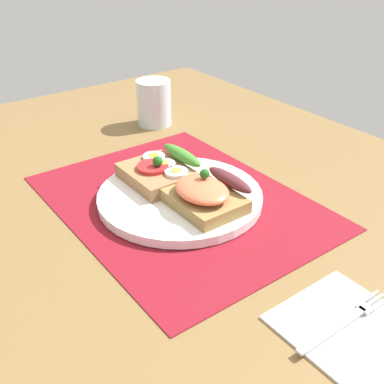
{
  "coord_description": "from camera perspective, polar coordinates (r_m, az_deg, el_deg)",
  "views": [
    {
      "loc": [
        49.88,
        -34.74,
        36.74
      ],
      "look_at": [
        3.0,
        0.0,
        3.15
      ],
      "focal_mm": 44.35,
      "sensor_mm": 36.0,
      "label": 1
    }
  ],
  "objects": [
    {
      "name": "placemat",
      "position": [
        0.71,
        -1.44,
        -1.13
      ],
      "size": [
        42.52,
        32.45,
        0.3
      ],
      "primitive_type": "cube",
      "color": "maroon",
      "rests_on": "ground_plane"
    },
    {
      "name": "fork",
      "position": [
        0.53,
        18.14,
        -14.39
      ],
      "size": [
        1.62,
        13.64,
        0.32
      ],
      "color": "#B7B7BC",
      "rests_on": "napkin"
    },
    {
      "name": "drinking_glass",
      "position": [
        0.98,
        -4.6,
        10.65
      ],
      "size": [
        6.91,
        6.91,
        9.17
      ],
      "primitive_type": "cylinder",
      "color": "silver",
      "rests_on": "ground_plane"
    },
    {
      "name": "sandwich_salmon",
      "position": [
        0.66,
        1.75,
        -0.24
      ],
      "size": [
        10.65,
        9.77,
        5.35
      ],
      "color": "olive",
      "rests_on": "plate"
    },
    {
      "name": "napkin",
      "position": [
        0.53,
        18.46,
        -15.27
      ],
      "size": [
        13.57,
        12.6,
        0.6
      ],
      "primitive_type": "cube",
      "color": "white",
      "rests_on": "ground_plane"
    },
    {
      "name": "ground_plane",
      "position": [
        0.72,
        -1.43,
        -2.32
      ],
      "size": [
        120.0,
        90.0,
        3.2
      ],
      "primitive_type": "cube",
      "color": "brown"
    },
    {
      "name": "plate",
      "position": [
        0.71,
        -1.45,
        -0.55
      ],
      "size": [
        24.45,
        24.45,
        1.35
      ],
      "primitive_type": "cylinder",
      "color": "white",
      "rests_on": "placemat"
    },
    {
      "name": "sandwich_egg_tomato",
      "position": [
        0.73,
        -3.81,
        2.6
      ],
      "size": [
        10.76,
        10.29,
        4.31
      ],
      "color": "#966A43",
      "rests_on": "plate"
    }
  ]
}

